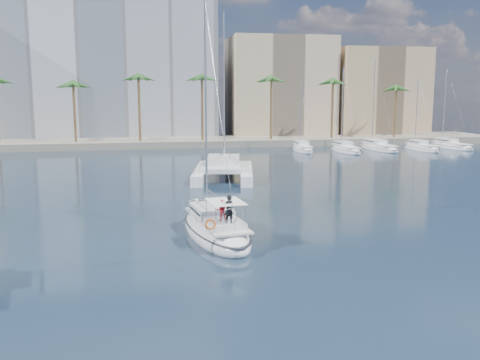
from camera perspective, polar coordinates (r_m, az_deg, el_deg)
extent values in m
plane|color=black|center=(36.61, -1.88, -5.36)|extent=(160.00, 160.00, 0.00)
cube|color=gray|center=(96.57, -7.24, 4.06)|extent=(120.00, 14.00, 1.20)
cube|color=silver|center=(108.36, -14.23, 11.51)|extent=(42.00, 16.00, 28.00)
cube|color=tan|center=(108.51, 4.22, 9.65)|extent=(20.00, 14.00, 20.00)
cube|color=tan|center=(113.33, 14.43, 8.86)|extent=(18.00, 12.00, 18.00)
cylinder|color=brown|center=(92.28, -7.16, 6.72)|extent=(0.44, 0.44, 10.50)
sphere|color=#285820|center=(92.20, -7.23, 9.98)|extent=(3.60, 3.60, 3.60)
cylinder|color=brown|center=(100.12, 12.80, 6.76)|extent=(0.44, 0.44, 10.50)
sphere|color=#285820|center=(100.05, 12.90, 9.76)|extent=(3.60, 3.60, 3.60)
ellipsoid|color=white|center=(35.01, -2.61, -5.51)|extent=(4.72, 10.99, 2.21)
ellipsoid|color=black|center=(34.93, -2.62, -5.01)|extent=(4.77, 11.09, 0.18)
cube|color=silver|center=(34.61, -2.53, -4.25)|extent=(3.41, 8.22, 0.12)
cube|color=silver|center=(35.68, -3.06, -3.25)|extent=(2.71, 3.74, 0.60)
cube|color=black|center=(35.68, -3.06, -3.22)|extent=(2.67, 3.34, 0.14)
cylinder|color=#B7BABF|center=(36.04, -3.65, 7.58)|extent=(0.15, 0.15, 13.95)
cylinder|color=#B7BABF|center=(34.57, -2.69, -1.62)|extent=(0.66, 4.27, 0.11)
cube|color=silver|center=(32.64, -1.59, -4.64)|extent=(2.34, 2.90, 0.36)
cube|color=white|center=(32.24, -1.55, -2.32)|extent=(2.34, 2.90, 0.04)
torus|color=silver|center=(31.53, -1.08, -3.89)|extent=(0.96, 0.18, 0.96)
torus|color=#E45A0C|center=(30.87, -3.18, -4.76)|extent=(0.65, 0.28, 0.64)
imported|color=black|center=(31.70, -1.22, -3.13)|extent=(0.74, 0.62, 1.72)
imported|color=red|center=(32.48, -1.99, -3.23)|extent=(0.63, 0.49, 1.28)
cube|color=white|center=(58.76, -4.18, 0.74)|extent=(3.47, 12.38, 1.10)
cube|color=white|center=(58.59, 0.69, 0.73)|extent=(3.47, 12.38, 1.10)
cube|color=silver|center=(57.90, -1.78, 1.38)|extent=(6.75, 7.72, 0.50)
cube|color=silver|center=(58.42, -1.76, 2.14)|extent=(4.03, 4.28, 1.00)
cube|color=black|center=(58.42, -1.76, 2.19)|extent=(3.96, 3.79, 0.18)
cylinder|color=#B7BABF|center=(59.83, -1.73, 9.75)|extent=(0.18, 0.18, 16.50)
ellipsoid|color=silver|center=(42.48, -4.68, -2.15)|extent=(0.25, 0.48, 0.23)
sphere|color=silver|center=(42.70, -4.71, -2.07)|extent=(0.13, 0.13, 0.13)
cube|color=gray|center=(42.44, -5.14, -2.13)|extent=(0.55, 0.20, 0.13)
cube|color=gray|center=(42.50, -4.22, -2.10)|extent=(0.55, 0.20, 0.13)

